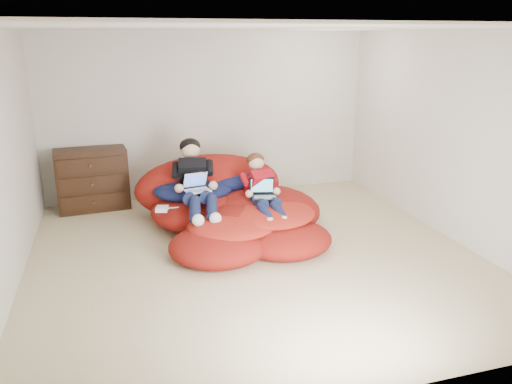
% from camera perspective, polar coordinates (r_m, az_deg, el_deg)
% --- Properties ---
extents(room_shell, '(5.10, 5.10, 2.77)m').
position_cam_1_polar(room_shell, '(5.72, -0.23, -5.21)').
color(room_shell, '#C0B089').
rests_on(room_shell, ground).
extents(dresser, '(1.02, 0.59, 0.89)m').
position_cam_1_polar(dresser, '(7.58, -18.18, 1.40)').
color(dresser, black).
rests_on(dresser, ground).
extents(beanbag_pile, '(2.39, 2.45, 0.94)m').
position_cam_1_polar(beanbag_pile, '(6.52, -2.69, -1.85)').
color(beanbag_pile, maroon).
rests_on(beanbag_pile, ground).
extents(cream_pillow, '(0.41, 0.26, 0.26)m').
position_cam_1_polar(cream_pillow, '(7.10, -7.93, 2.55)').
color(cream_pillow, silver).
rests_on(cream_pillow, beanbag_pile).
extents(older_boy, '(0.43, 1.25, 0.82)m').
position_cam_1_polar(older_boy, '(6.33, -6.97, 1.66)').
color(older_boy, black).
rests_on(older_boy, beanbag_pile).
extents(younger_boy, '(0.36, 1.06, 0.68)m').
position_cam_1_polar(younger_boy, '(6.26, 0.65, 0.67)').
color(younger_boy, '#A90E19').
rests_on(younger_boy, beanbag_pile).
extents(laptop_white, '(0.33, 0.35, 0.21)m').
position_cam_1_polar(laptop_white, '(6.26, -6.80, 0.72)').
color(laptop_white, silver).
rests_on(laptop_white, older_boy).
extents(laptop_black, '(0.35, 0.33, 0.23)m').
position_cam_1_polar(laptop_black, '(6.21, 0.87, -0.01)').
color(laptop_black, black).
rests_on(laptop_black, younger_boy).
extents(power_adapter, '(0.17, 0.17, 0.05)m').
position_cam_1_polar(power_adapter, '(6.14, -10.69, -1.90)').
color(power_adapter, silver).
rests_on(power_adapter, beanbag_pile).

